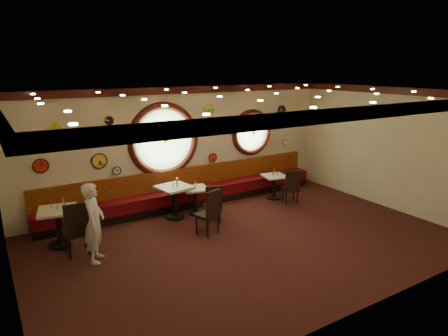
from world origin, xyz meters
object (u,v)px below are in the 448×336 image
condiment_d_bottle (274,172)px  waiter (94,223)px  condiment_b_salt (173,184)px  condiment_c_bottle (195,183)px  chair_c (213,202)px  condiment_b_bottle (177,181)px  table_c (195,197)px  chair_a (76,226)px  condiment_a_bottle (64,202)px  table_a (59,223)px  table_b (174,198)px  condiment_b_pepper (176,184)px  condiment_a_pepper (57,207)px  condiment_a_salt (51,206)px  condiment_c_pepper (195,187)px  table_d (274,184)px  condiment_d_pepper (277,174)px  chair_b (210,209)px  condiment_c_salt (192,187)px  chair_d (291,185)px  condiment_d_salt (273,174)px

condiment_d_bottle → waiter: (-5.38, -1.22, 0.02)m
condiment_b_salt → condiment_d_bottle: condiment_b_salt is taller
condiment_c_bottle → waiter: (-2.91, -1.37, 0.02)m
chair_c → condiment_b_bottle: (-0.55, 0.85, 0.38)m
table_c → chair_a: 3.24m
condiment_a_bottle → condiment_d_bottle: bearing=0.5°
table_a → table_b: bearing=4.2°
condiment_b_bottle → condiment_c_bottle: 0.56m
table_c → condiment_b_pepper: condiment_b_pepper is taller
condiment_a_pepper → condiment_a_salt: bearing=123.9°
condiment_c_pepper → condiment_a_bottle: condiment_a_bottle is taller
condiment_a_bottle → waiter: waiter is taller
chair_c → condiment_c_pepper: chair_c is taller
condiment_a_salt → condiment_d_bottle: bearing=0.5°
table_d → condiment_c_pepper: (-2.52, 0.07, 0.31)m
condiment_a_salt → waiter: bearing=-63.4°
chair_a → condiment_a_bottle: size_ratio=4.13×
table_b → condiment_b_pepper: size_ratio=9.47×
condiment_b_pepper → chair_c: bearing=-51.5°
condiment_a_salt → condiment_d_pepper: condiment_a_salt is taller
table_c → condiment_a_bottle: bearing=-178.2°
chair_a → condiment_b_pepper: bearing=18.6°
chair_a → condiment_a_bottle: bearing=95.6°
chair_c → table_c: bearing=114.7°
table_b → chair_b: bearing=-79.6°
condiment_c_salt → chair_d: bearing=-15.7°
condiment_b_salt → table_b: bearing=-10.3°
chair_b → condiment_b_salt: (-0.28, 1.37, 0.28)m
chair_a → condiment_b_salt: (2.49, 0.86, 0.24)m
condiment_c_pepper → chair_b: bearing=-102.9°
chair_b → condiment_d_pepper: (2.89, 1.21, 0.13)m
condiment_a_bottle → condiment_d_bottle: condiment_a_bottle is taller
condiment_a_bottle → chair_a: bearing=-85.0°
chair_b → condiment_b_bottle: size_ratio=3.78×
chair_b → condiment_c_salt: 1.41m
condiment_d_salt → waiter: 5.42m
table_c → condiment_c_bottle: 0.36m
table_a → condiment_b_bottle: size_ratio=5.09×
condiment_d_bottle → condiment_a_bottle: bearing=-179.5°
table_b → condiment_b_salt: condiment_b_salt is taller
table_c → condiment_a_salt: condiment_a_salt is taller
condiment_a_salt → condiment_b_salt: bearing=1.9°
chair_c → condiment_b_bottle: 1.08m
condiment_d_salt → condiment_b_pepper: condiment_b_pepper is taller
condiment_b_bottle → condiment_c_bottle: condiment_b_bottle is taller
waiter → chair_b: bearing=-66.9°
table_a → waiter: bearing=-64.8°
chair_c → condiment_c_pepper: 0.78m
condiment_c_salt → condiment_d_salt: 2.52m
table_a → condiment_a_pepper: bearing=-81.2°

